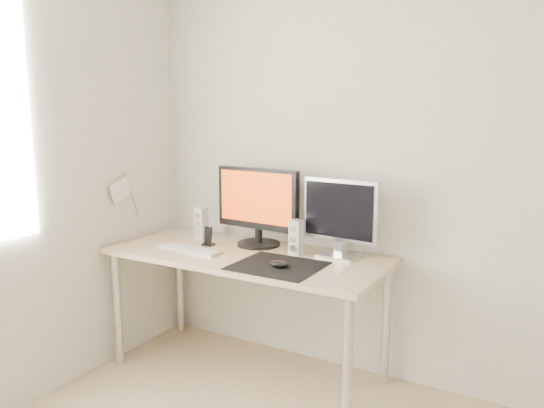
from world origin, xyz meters
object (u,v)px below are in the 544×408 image
at_px(main_monitor, 258,204).
at_px(phone_dock, 208,240).
at_px(second_monitor, 340,214).
at_px(keyboard, 189,249).
at_px(mouse, 278,264).
at_px(speaker_right, 296,237).
at_px(desk, 246,266).
at_px(speaker_left, 201,223).

height_order(main_monitor, phone_dock, main_monitor).
relative_size(second_monitor, keyboard, 1.06).
height_order(main_monitor, keyboard, main_monitor).
xyz_separation_m(mouse, phone_dock, (-0.59, 0.20, 0.01)).
height_order(mouse, main_monitor, main_monitor).
distance_m(main_monitor, speaker_right, 0.34).
distance_m(desk, speaker_left, 0.50).
bearing_deg(mouse, speaker_right, 98.41).
bearing_deg(main_monitor, keyboard, -132.88).
xyz_separation_m(mouse, keyboard, (-0.61, 0.04, -0.01)).
relative_size(desk, speaker_left, 8.09).
xyz_separation_m(mouse, desk, (-0.30, 0.17, -0.10)).
xyz_separation_m(second_monitor, phone_dock, (-0.78, -0.15, -0.21)).
relative_size(mouse, main_monitor, 0.19).
bearing_deg(second_monitor, mouse, -118.45).
xyz_separation_m(mouse, speaker_right, (-0.04, 0.28, 0.08)).
relative_size(keyboard, phone_dock, 3.72).
distance_m(main_monitor, second_monitor, 0.52).
xyz_separation_m(mouse, main_monitor, (-0.33, 0.34, 0.23)).
height_order(main_monitor, speaker_left, main_monitor).
relative_size(desk, phone_dock, 13.96).
distance_m(mouse, desk, 0.36).
bearing_deg(desk, second_monitor, 20.47).
relative_size(mouse, speaker_right, 0.52).
distance_m(desk, phone_dock, 0.31).
distance_m(mouse, speaker_right, 0.29).
xyz_separation_m(desk, keyboard, (-0.31, -0.12, 0.09)).
distance_m(main_monitor, speaker_left, 0.43).
xyz_separation_m(speaker_right, keyboard, (-0.57, -0.24, -0.09)).
xyz_separation_m(main_monitor, keyboard, (-0.28, -0.30, -0.25)).
bearing_deg(main_monitor, speaker_right, -12.38).
bearing_deg(main_monitor, desk, -79.77).
bearing_deg(keyboard, phone_dock, 81.86).
relative_size(mouse, speaker_left, 0.52).
height_order(mouse, desk, mouse).
bearing_deg(desk, main_monitor, 100.23).
distance_m(mouse, phone_dock, 0.62).
bearing_deg(keyboard, speaker_left, 114.11).
bearing_deg(mouse, phone_dock, 161.53).
bearing_deg(mouse, speaker_left, 156.38).
bearing_deg(phone_dock, mouse, -18.47).
height_order(mouse, speaker_left, speaker_left).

